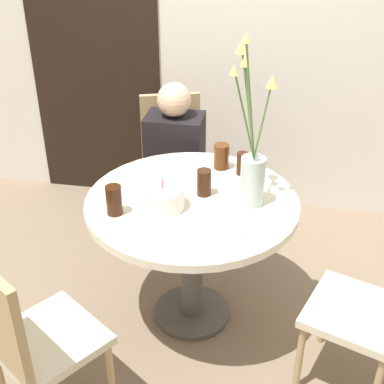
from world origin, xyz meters
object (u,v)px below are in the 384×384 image
Objects in this scene: chair_near_front at (377,304)px; flower_vase at (252,160)px; drink_glass_3 at (221,156)px; chair_right_flank at (28,335)px; birthday_cake at (163,198)px; drink_glass_1 at (114,200)px; chair_left_flank at (173,158)px; person_woman at (175,170)px; drink_glass_2 at (242,163)px; drink_glass_0 at (204,182)px; side_plate at (226,231)px.

flower_vase is at bearing -99.95° from chair_near_front.
chair_right_flank is at bearing -119.28° from drink_glass_3.
chair_near_front is (1.38, 0.43, 0.00)m from chair_right_flank.
birthday_cake is 1.48× the size of drink_glass_3.
chair_left_flank is at bearing 87.87° from drink_glass_1.
person_woman is at bearing -90.00° from chair_left_flank.
chair_near_front reaches higher than drink_glass_1.
chair_right_flank is 1.00× the size of chair_near_front.
person_woman is at bearing 131.44° from drink_glass_3.
drink_glass_2 is at bearing -90.04° from chair_right_flank.
chair_near_front is 1.23m from drink_glass_1.
birthday_cake is at bearing -98.32° from chair_left_flank.
drink_glass_1 is at bearing -147.02° from drink_glass_0.
drink_glass_0 is at bearing -85.85° from chair_left_flank.
drink_glass_0 is (0.57, 0.81, 0.30)m from chair_right_flank.
birthday_cake is 0.23m from drink_glass_1.
chair_right_flank is 1.50m from person_woman.
person_woman reaches higher than chair_near_front.
chair_left_flank is at bearing 125.81° from drink_glass_3.
flower_vase is 0.97m from person_woman.
side_plate is 0.60m from drink_glass_3.
birthday_cake is 1.51× the size of drink_glass_0.
chair_right_flank is 1.44m from chair_near_front.
drink_glass_3 reaches higher than drink_glass_0.
chair_right_flank reaches higher than drink_glass_1.
drink_glass_1 is at bearing -156.08° from birthday_cake.
person_woman is at bearing -66.30° from chair_right_flank.
drink_glass_0 is (-0.22, 0.03, -0.16)m from flower_vase.
chair_right_flank is 1.29m from drink_glass_3.
chair_right_flank and chair_near_front have the same top height.
drink_glass_2 is (0.33, 0.39, 0.01)m from birthday_cake.
side_plate is 1.08m from person_woman.
side_plate is (0.72, 0.51, 0.24)m from chair_right_flank.
birthday_cake is at bearing -137.95° from drink_glass_0.
birthday_cake is at bearing -86.74° from chair_right_flank.
drink_glass_0 is (-0.15, 0.30, 0.06)m from side_plate.
person_woman reaches higher than side_plate.
chair_near_front is at bearing -30.79° from flower_vase.
drink_glass_2 is (0.73, 1.05, 0.29)m from chair_right_flank.
side_plate is at bearing -25.10° from birthday_cake.
flower_vase is at bearing -74.85° from chair_left_flank.
drink_glass_2 reaches higher than side_plate.
chair_near_front is 7.51× the size of drink_glass_2.
chair_left_flank is 4.86× the size of side_plate.
chair_near_front is at bearing -13.41° from birthday_cake.
chair_near_front reaches higher than drink_glass_3.
drink_glass_2 is at bearing 102.75° from flower_vase.
person_woman is (0.09, 0.90, -0.31)m from drink_glass_1.
drink_glass_2 is 0.68m from person_woman.
person_woman is (-0.28, 0.66, -0.30)m from drink_glass_0.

